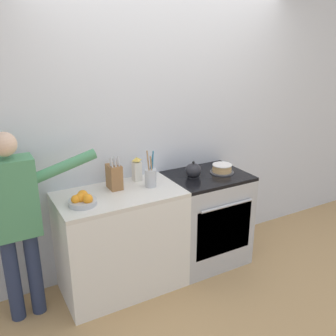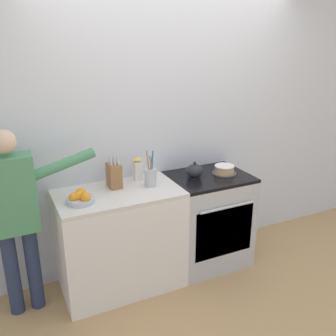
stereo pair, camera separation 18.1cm
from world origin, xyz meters
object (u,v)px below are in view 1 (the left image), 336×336
(fruit_bowl, at_px, (82,200))
(milk_carton, at_px, (137,169))
(stove_range, at_px, (206,218))
(knife_block, at_px, (114,176))
(tea_kettle, at_px, (193,170))
(person_baker, at_px, (16,214))
(layer_cake, at_px, (222,169))
(utensil_crock, at_px, (151,177))

(fruit_bowl, relative_size, milk_carton, 0.99)
(stove_range, distance_m, knife_block, 1.04)
(tea_kettle, bearing_deg, knife_block, 172.62)
(fruit_bowl, bearing_deg, milk_carton, 24.81)
(stove_range, distance_m, person_baker, 1.73)
(layer_cake, height_order, person_baker, person_baker)
(tea_kettle, height_order, person_baker, person_baker)
(layer_cake, bearing_deg, milk_carton, 165.62)
(fruit_bowl, relative_size, person_baker, 0.14)
(tea_kettle, relative_size, knife_block, 0.63)
(knife_block, bearing_deg, utensil_crock, -20.43)
(utensil_crock, bearing_deg, milk_carton, 103.64)
(utensil_crock, relative_size, milk_carton, 1.47)
(knife_block, xyz_separation_m, milk_carton, (0.24, 0.07, -0.00))
(knife_block, bearing_deg, fruit_bowl, -150.21)
(utensil_crock, distance_m, person_baker, 1.09)
(stove_range, xyz_separation_m, fruit_bowl, (-1.21, -0.08, 0.49))
(knife_block, bearing_deg, milk_carton, 17.18)
(stove_range, distance_m, utensil_crock, 0.79)
(tea_kettle, xyz_separation_m, knife_block, (-0.73, 0.09, 0.04))
(layer_cake, xyz_separation_m, milk_carton, (-0.78, 0.20, 0.07))
(tea_kettle, bearing_deg, fruit_bowl, -174.71)
(layer_cake, bearing_deg, knife_block, 172.97)
(stove_range, relative_size, tea_kettle, 4.89)
(fruit_bowl, xyz_separation_m, person_baker, (-0.47, 0.11, -0.05))
(layer_cake, height_order, utensil_crock, utensil_crock)
(utensil_crock, bearing_deg, tea_kettle, 1.59)
(layer_cake, height_order, fruit_bowl, fruit_bowl)
(tea_kettle, relative_size, utensil_crock, 0.58)
(tea_kettle, xyz_separation_m, fruit_bowl, (-1.06, -0.10, -0.02))
(stove_range, height_order, knife_block, knife_block)
(stove_range, bearing_deg, fruit_bowl, -176.28)
(stove_range, relative_size, person_baker, 0.60)
(layer_cake, xyz_separation_m, tea_kettle, (-0.30, 0.03, 0.03))
(layer_cake, bearing_deg, tea_kettle, 173.82)
(fruit_bowl, bearing_deg, person_baker, 167.21)
(fruit_bowl, bearing_deg, utensil_crock, 7.88)
(stove_range, height_order, tea_kettle, tea_kettle)
(knife_block, distance_m, fruit_bowl, 0.39)
(stove_range, bearing_deg, knife_block, 172.57)
(milk_carton, bearing_deg, utensil_crock, -76.36)
(fruit_bowl, xyz_separation_m, milk_carton, (0.58, 0.27, 0.06))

